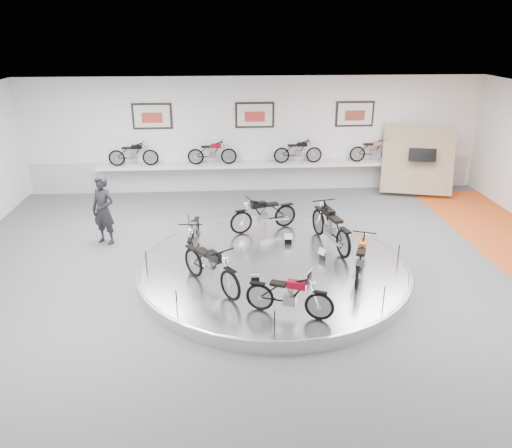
{
  "coord_description": "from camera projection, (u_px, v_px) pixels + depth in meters",
  "views": [
    {
      "loc": [
        -1.13,
        -10.33,
        5.56
      ],
      "look_at": [
        -0.39,
        0.6,
        1.2
      ],
      "focal_mm": 35.0,
      "sensor_mm": 36.0,
      "label": 1
    }
  ],
  "objects": [
    {
      "name": "bike_d",
      "position": [
        211.0,
        266.0,
        10.59
      ],
      "size": [
        1.5,
        1.75,
        1.01
      ],
      "primitive_type": null,
      "rotation": [
        0.0,
        0.0,
        5.34
      ],
      "color": "black",
      "rests_on": "display_platform"
    },
    {
      "name": "shelf_bike_b",
      "position": [
        212.0,
        154.0,
        17.29
      ],
      "size": [
        1.22,
        0.43,
        0.73
      ],
      "primitive_type": null,
      "color": "maroon",
      "rests_on": "shelf"
    },
    {
      "name": "display_panel",
      "position": [
        418.0,
        160.0,
        17.25
      ],
      "size": [
        2.56,
        1.52,
        2.3
      ],
      "primitive_type": "cube",
      "rotation": [
        -0.35,
        0.0,
        -0.26
      ],
      "color": "tan",
      "rests_on": "floor"
    },
    {
      "name": "dado_band",
      "position": [
        255.0,
        175.0,
        17.97
      ],
      "size": [
        15.68,
        0.04,
        1.1
      ],
      "primitive_type": "cube",
      "color": "#BCBCBA",
      "rests_on": "floor"
    },
    {
      "name": "poster_center",
      "position": [
        255.0,
        115.0,
        17.15
      ],
      "size": [
        1.35,
        0.06,
        0.88
      ],
      "primitive_type": "cube",
      "color": "beige",
      "rests_on": "wall_back"
    },
    {
      "name": "visitor",
      "position": [
        103.0,
        210.0,
        13.39
      ],
      "size": [
        0.82,
        0.72,
        1.9
      ],
      "primitive_type": "imported",
      "rotation": [
        0.0,
        0.0,
        -0.47
      ],
      "color": "black",
      "rests_on": "floor"
    },
    {
      "name": "bike_b",
      "position": [
        264.0,
        214.0,
        13.61
      ],
      "size": [
        1.76,
        1.1,
        0.98
      ],
      "primitive_type": null,
      "rotation": [
        0.0,
        0.0,
        3.48
      ],
      "color": "black",
      "rests_on": "display_platform"
    },
    {
      "name": "bike_f",
      "position": [
        361.0,
        257.0,
        11.12
      ],
      "size": [
        1.08,
        1.66,
        0.92
      ],
      "primitive_type": null,
      "rotation": [
        0.0,
        0.0,
        7.49
      ],
      "color": "#BC501A",
      "rests_on": "display_platform"
    },
    {
      "name": "floor",
      "position": [
        274.0,
        280.0,
        11.7
      ],
      "size": [
        16.0,
        16.0,
        0.0
      ],
      "primitive_type": "plane",
      "color": "#565658",
      "rests_on": "ground"
    },
    {
      "name": "shelf_bike_c",
      "position": [
        298.0,
        153.0,
        17.48
      ],
      "size": [
        1.22,
        0.43,
        0.73
      ],
      "primitive_type": null,
      "color": "black",
      "rests_on": "shelf"
    },
    {
      "name": "display_platform",
      "position": [
        273.0,
        269.0,
        11.92
      ],
      "size": [
        6.4,
        6.4,
        0.3
      ],
      "primitive_type": "cylinder",
      "color": "silver",
      "rests_on": "floor"
    },
    {
      "name": "platform_rim",
      "position": [
        273.0,
        264.0,
        11.88
      ],
      "size": [
        6.4,
        6.4,
        0.1
      ],
      "primitive_type": "torus",
      "color": "#B2B2BA",
      "rests_on": "display_platform"
    },
    {
      "name": "poster_left",
      "position": [
        152.0,
        116.0,
        16.93
      ],
      "size": [
        1.35,
        0.06,
        0.88
      ],
      "primitive_type": "cube",
      "color": "beige",
      "rests_on": "wall_back"
    },
    {
      "name": "bike_e",
      "position": [
        289.0,
        295.0,
        9.6
      ],
      "size": [
        1.58,
        1.03,
        0.88
      ],
      "primitive_type": null,
      "rotation": [
        0.0,
        0.0,
        5.91
      ],
      "color": "maroon",
      "rests_on": "display_platform"
    },
    {
      "name": "shelf_bike_d",
      "position": [
        373.0,
        152.0,
        17.65
      ],
      "size": [
        1.22,
        0.43,
        0.73
      ],
      "primitive_type": null,
      "color": "#B3B2B7",
      "rests_on": "shelf"
    },
    {
      "name": "bike_c",
      "position": [
        194.0,
        236.0,
        12.18
      ],
      "size": [
        0.69,
        1.68,
        0.96
      ],
      "primitive_type": null,
      "rotation": [
        0.0,
        0.0,
        4.64
      ],
      "color": "#B3B2B7",
      "rests_on": "display_platform"
    },
    {
      "name": "shelf",
      "position": [
        255.0,
        165.0,
        17.54
      ],
      "size": [
        11.0,
        0.55,
        0.1
      ],
      "primitive_type": "cube",
      "color": "silver",
      "rests_on": "wall_back"
    },
    {
      "name": "ceiling",
      "position": [
        277.0,
        108.0,
        10.22
      ],
      "size": [
        16.0,
        16.0,
        0.0
      ],
      "primitive_type": "plane",
      "rotation": [
        3.14,
        0.0,
        0.0
      ],
      "color": "white",
      "rests_on": "wall_back"
    },
    {
      "name": "bike_a",
      "position": [
        331.0,
        226.0,
        12.63
      ],
      "size": [
        1.07,
        1.97,
        1.1
      ],
      "primitive_type": null,
      "rotation": [
        0.0,
        0.0,
        1.8
      ],
      "color": "black",
      "rests_on": "display_platform"
    },
    {
      "name": "poster_right",
      "position": [
        355.0,
        114.0,
        17.37
      ],
      "size": [
        1.35,
        0.06,
        0.88
      ],
      "primitive_type": "cube",
      "color": "beige",
      "rests_on": "wall_back"
    },
    {
      "name": "shelf_bike_a",
      "position": [
        133.0,
        155.0,
        17.12
      ],
      "size": [
        1.22,
        0.43,
        0.73
      ],
      "primitive_type": null,
      "color": "black",
      "rests_on": "shelf"
    },
    {
      "name": "wall_back",
      "position": [
        255.0,
        135.0,
        17.45
      ],
      "size": [
        16.0,
        0.0,
        16.0
      ],
      "primitive_type": "plane",
      "rotation": [
        1.57,
        0.0,
        0.0
      ],
      "color": "white",
      "rests_on": "floor"
    }
  ]
}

